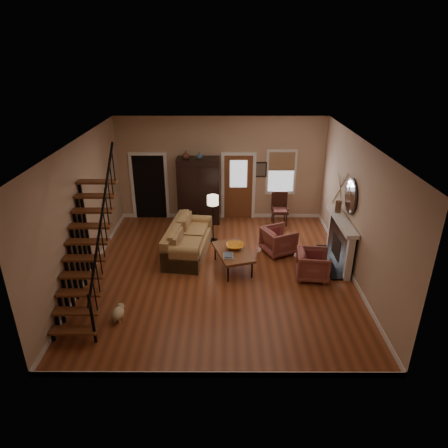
{
  "coord_description": "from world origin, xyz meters",
  "views": [
    {
      "loc": [
        0.12,
        -8.68,
        5.26
      ],
      "look_at": [
        0.1,
        0.4,
        1.15
      ],
      "focal_mm": 32.0,
      "sensor_mm": 36.0,
      "label": 1
    }
  ],
  "objects_px": {
    "sofa": "(188,240)",
    "floor_lamp": "(213,219)",
    "side_chair": "(280,209)",
    "armoire": "(199,191)",
    "armchair_right": "(279,241)",
    "coffee_table": "(233,260)",
    "armchair_left": "(313,265)"
  },
  "relations": [
    {
      "from": "floor_lamp",
      "to": "coffee_table",
      "type": "bearing_deg",
      "value": -70.96
    },
    {
      "from": "armchair_left",
      "to": "armchair_right",
      "type": "xyz_separation_m",
      "value": [
        -0.68,
        1.28,
        0.01
      ]
    },
    {
      "from": "armchair_right",
      "to": "floor_lamp",
      "type": "xyz_separation_m",
      "value": [
        -1.81,
        0.72,
        0.34
      ]
    },
    {
      "from": "sofa",
      "to": "side_chair",
      "type": "relative_size",
      "value": 2.18
    },
    {
      "from": "armoire",
      "to": "floor_lamp",
      "type": "height_order",
      "value": "armoire"
    },
    {
      "from": "floor_lamp",
      "to": "side_chair",
      "type": "relative_size",
      "value": 1.37
    },
    {
      "from": "coffee_table",
      "to": "armchair_right",
      "type": "xyz_separation_m",
      "value": [
        1.26,
        0.86,
        0.11
      ]
    },
    {
      "from": "sofa",
      "to": "armchair_left",
      "type": "distance_m",
      "value": 3.37
    },
    {
      "from": "side_chair",
      "to": "armchair_left",
      "type": "bearing_deg",
      "value": -82.55
    },
    {
      "from": "coffee_table",
      "to": "armoire",
      "type": "bearing_deg",
      "value": 109.08
    },
    {
      "from": "sofa",
      "to": "coffee_table",
      "type": "xyz_separation_m",
      "value": [
        1.2,
        -0.79,
        -0.16
      ]
    },
    {
      "from": "coffee_table",
      "to": "floor_lamp",
      "type": "relative_size",
      "value": 0.94
    },
    {
      "from": "side_chair",
      "to": "armoire",
      "type": "bearing_deg",
      "value": 175.52
    },
    {
      "from": "armchair_right",
      "to": "side_chair",
      "type": "relative_size",
      "value": 0.78
    },
    {
      "from": "armchair_right",
      "to": "floor_lamp",
      "type": "distance_m",
      "value": 1.97
    },
    {
      "from": "armchair_right",
      "to": "side_chair",
      "type": "distance_m",
      "value": 1.93
    },
    {
      "from": "coffee_table",
      "to": "floor_lamp",
      "type": "height_order",
      "value": "floor_lamp"
    },
    {
      "from": "armoire",
      "to": "floor_lamp",
      "type": "distance_m",
      "value": 1.51
    },
    {
      "from": "armoire",
      "to": "side_chair",
      "type": "distance_m",
      "value": 2.61
    },
    {
      "from": "armoire",
      "to": "coffee_table",
      "type": "relative_size",
      "value": 1.6
    },
    {
      "from": "armchair_right",
      "to": "armoire",
      "type": "bearing_deg",
      "value": 22.45
    },
    {
      "from": "sofa",
      "to": "floor_lamp",
      "type": "height_order",
      "value": "floor_lamp"
    },
    {
      "from": "armoire",
      "to": "armchair_right",
      "type": "bearing_deg",
      "value": -42.67
    },
    {
      "from": "armchair_right",
      "to": "floor_lamp",
      "type": "height_order",
      "value": "floor_lamp"
    },
    {
      "from": "armchair_left",
      "to": "floor_lamp",
      "type": "bearing_deg",
      "value": 58.25
    },
    {
      "from": "coffee_table",
      "to": "side_chair",
      "type": "distance_m",
      "value": 3.17
    },
    {
      "from": "armoire",
      "to": "sofa",
      "type": "relative_size",
      "value": 0.94
    },
    {
      "from": "floor_lamp",
      "to": "armchair_left",
      "type": "bearing_deg",
      "value": -38.87
    },
    {
      "from": "coffee_table",
      "to": "side_chair",
      "type": "height_order",
      "value": "side_chair"
    },
    {
      "from": "armoire",
      "to": "sofa",
      "type": "bearing_deg",
      "value": -94.5
    },
    {
      "from": "armchair_right",
      "to": "side_chair",
      "type": "xyz_separation_m",
      "value": [
        0.26,
        1.91,
        0.15
      ]
    },
    {
      "from": "coffee_table",
      "to": "armchair_left",
      "type": "height_order",
      "value": "armchair_left"
    }
  ]
}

